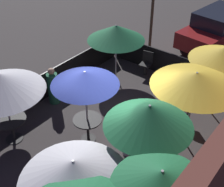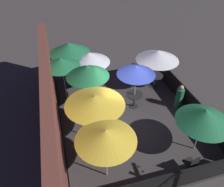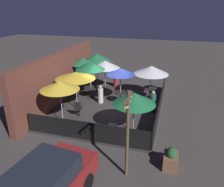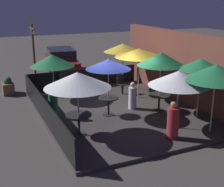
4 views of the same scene
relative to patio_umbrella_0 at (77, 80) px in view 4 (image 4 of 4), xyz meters
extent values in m
plane|color=#423D3A|center=(-1.76, 2.22, -2.08)|extent=(60.00, 60.00, 0.00)
cube|color=#383333|center=(-1.76, 2.22, -2.02)|extent=(8.18, 6.18, 0.12)
cube|color=brown|center=(-1.76, 5.54, -0.46)|extent=(9.78, 0.36, 3.24)
cube|color=black|center=(-1.76, -0.83, -1.49)|extent=(7.98, 0.05, 0.95)
cube|color=black|center=(-5.80, 2.22, -1.49)|extent=(0.05, 5.98, 0.95)
cylinder|color=#B2B2B7|center=(0.00, 0.00, -0.85)|extent=(0.05, 0.05, 2.22)
cone|color=silver|center=(0.00, 0.00, 0.00)|extent=(2.25, 2.25, 0.52)
cylinder|color=#B2B2B7|center=(-1.33, 1.69, -0.82)|extent=(0.05, 0.05, 2.29)
cone|color=#283893|center=(-1.33, 1.69, 0.14)|extent=(1.78, 1.78, 0.38)
cylinder|color=#B2B2B7|center=(-0.96, 3.83, -0.72)|extent=(0.05, 0.05, 2.48)
cone|color=#1E6B3D|center=(-0.96, 3.83, 0.25)|extent=(1.93, 1.93, 0.54)
cylinder|color=#B2B2B7|center=(1.67, 4.31, -0.74)|extent=(0.05, 0.05, 2.44)
cone|color=#1E6B3D|center=(1.67, 4.31, 0.20)|extent=(2.18, 2.18, 0.55)
cylinder|color=#B2B2B7|center=(0.87, 3.41, -0.89)|extent=(0.05, 0.05, 2.14)
cone|color=silver|center=(0.87, 3.41, -0.09)|extent=(2.14, 2.14, 0.53)
cylinder|color=#B2B2B7|center=(-4.70, 3.96, -0.79)|extent=(0.05, 0.05, 2.34)
cone|color=gold|center=(-4.70, 3.96, 0.17)|extent=(1.97, 1.97, 0.42)
cylinder|color=#B2B2B7|center=(-2.96, 3.94, -0.79)|extent=(0.05, 0.05, 2.33)
cone|color=gold|center=(-2.96, 3.94, 0.18)|extent=(2.28, 2.28, 0.39)
cylinder|color=#B2B2B7|center=(-4.50, 0.24, -0.92)|extent=(0.05, 0.05, 2.08)
cone|color=#1E6B3D|center=(-4.50, 0.24, -0.16)|extent=(2.03, 2.03, 0.55)
cylinder|color=#B2B2B7|center=(0.25, 4.86, -0.79)|extent=(0.05, 0.05, 2.35)
cone|color=#1E6B3D|center=(0.25, 4.86, 0.17)|extent=(1.76, 1.76, 0.42)
cylinder|color=black|center=(0.00, 0.00, -1.95)|extent=(0.49, 0.49, 0.02)
cylinder|color=black|center=(0.00, 0.00, -1.61)|extent=(0.08, 0.08, 0.71)
cylinder|color=black|center=(0.00, 0.00, -1.23)|extent=(0.90, 0.90, 0.04)
cylinder|color=black|center=(-1.33, 1.69, -1.95)|extent=(0.45, 0.45, 0.02)
cylinder|color=black|center=(-1.33, 1.69, -1.61)|extent=(0.08, 0.08, 0.71)
cylinder|color=black|center=(-1.33, 1.69, -1.24)|extent=(0.81, 0.81, 0.04)
cylinder|color=black|center=(-0.96, 3.83, -1.95)|extent=(0.51, 0.51, 0.02)
cylinder|color=black|center=(-0.96, 3.83, -1.63)|extent=(0.08, 0.08, 0.67)
cylinder|color=black|center=(-0.96, 3.83, -1.28)|extent=(0.93, 0.93, 0.04)
cube|color=black|center=(-3.73, 3.47, -1.73)|extent=(0.09, 0.09, 0.46)
cube|color=black|center=(-3.73, 3.47, -1.48)|extent=(0.45, 0.45, 0.04)
cube|color=black|center=(-3.91, 3.45, -1.24)|extent=(0.08, 0.40, 0.44)
cube|color=black|center=(-5.32, 1.02, -1.75)|extent=(0.09, 0.09, 0.43)
cube|color=black|center=(-5.32, 1.02, -1.51)|extent=(0.46, 0.46, 0.04)
cube|color=black|center=(-5.49, 0.99, -1.27)|extent=(0.10, 0.40, 0.44)
cylinder|color=silver|center=(-1.61, 2.92, -1.49)|extent=(0.48, 0.48, 0.95)
sphere|color=tan|center=(-1.61, 2.92, -0.90)|extent=(0.22, 0.22, 0.22)
cylinder|color=#236642|center=(-1.98, -0.40, -1.42)|extent=(0.47, 0.47, 1.09)
sphere|color=tan|center=(-1.98, -0.40, -0.76)|extent=(0.22, 0.22, 0.22)
cylinder|color=maroon|center=(1.56, 2.78, -1.41)|extent=(0.45, 0.45, 1.09)
sphere|color=#9E704C|center=(1.56, 2.78, -0.76)|extent=(0.23, 0.23, 0.23)
cube|color=brown|center=(-6.45, -1.64, -1.80)|extent=(0.79, 0.55, 0.57)
ellipsoid|color=#235128|center=(-6.45, -1.64, -1.42)|extent=(0.51, 0.41, 0.46)
cylinder|color=brown|center=(-7.35, -0.07, -0.38)|extent=(0.12, 0.12, 3.40)
cube|color=brown|center=(-7.35, -0.07, 1.07)|extent=(1.10, 0.08, 0.08)
sphere|color=#F4B260|center=(-7.80, -0.07, 0.93)|extent=(0.07, 0.07, 0.07)
sphere|color=#F4B260|center=(-7.62, -0.07, 0.85)|extent=(0.07, 0.07, 0.07)
sphere|color=#F4B260|center=(-7.44, -0.07, 0.80)|extent=(0.07, 0.07, 0.07)
sphere|color=#F4B260|center=(-7.25, -0.07, 0.80)|extent=(0.07, 0.07, 0.07)
sphere|color=#F4B260|center=(-7.07, -0.07, 0.85)|extent=(0.07, 0.07, 0.07)
sphere|color=#F4B260|center=(-6.89, -0.07, 0.93)|extent=(0.07, 0.07, 0.07)
cube|color=maroon|center=(-9.65, 2.02, -1.41)|extent=(4.44, 2.20, 0.70)
cube|color=#1E232D|center=(-9.65, 2.02, -0.76)|extent=(2.52, 1.84, 0.60)
cylinder|color=black|center=(-8.24, 2.66, -1.76)|extent=(0.66, 0.26, 0.64)
cylinder|color=black|center=(-8.43, 1.06, -1.76)|extent=(0.66, 0.26, 0.64)
cylinder|color=black|center=(-10.86, 2.98, -1.76)|extent=(0.66, 0.26, 0.64)
cylinder|color=black|center=(-11.06, 1.37, -1.76)|extent=(0.66, 0.26, 0.64)
camera|label=1|loc=(3.44, 6.33, 4.35)|focal=50.00mm
camera|label=2|loc=(-9.12, 5.00, 5.22)|focal=35.00mm
camera|label=3|loc=(-13.72, -1.38, 3.85)|focal=35.00mm
camera|label=4|loc=(9.54, -3.02, 2.57)|focal=50.00mm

